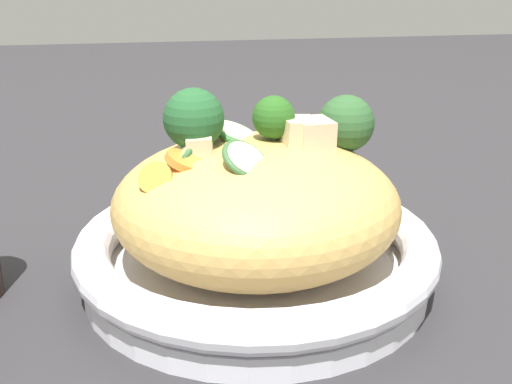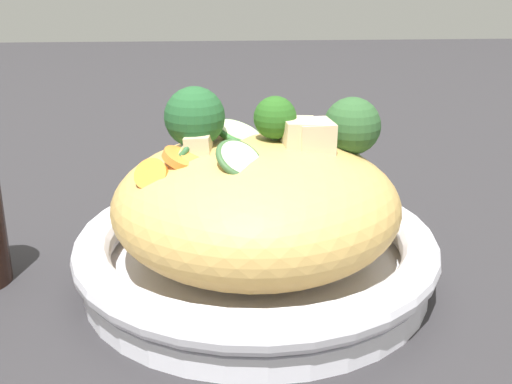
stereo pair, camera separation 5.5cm
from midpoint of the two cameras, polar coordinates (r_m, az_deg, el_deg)
ground_plane at (r=0.59m, az=-2.72°, el=-7.70°), size 3.00×3.00×0.00m
serving_bowl at (r=0.58m, az=-2.76°, el=-5.38°), size 0.31×0.31×0.05m
noodle_heap at (r=0.56m, az=-2.83°, el=-1.07°), size 0.24×0.24×0.11m
broccoli_florets at (r=0.55m, az=-1.55°, el=5.89°), size 0.08×0.20×0.07m
carrot_coins at (r=0.54m, az=-6.59°, el=2.74°), size 0.12×0.18×0.03m
zucchini_slices at (r=0.54m, az=-5.58°, el=3.80°), size 0.12×0.09×0.03m
chicken_chunks at (r=0.54m, az=0.03°, el=4.47°), size 0.04×0.12×0.03m
chopsticks_pair at (r=0.90m, az=-0.49°, el=2.77°), size 0.14×0.21×0.01m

